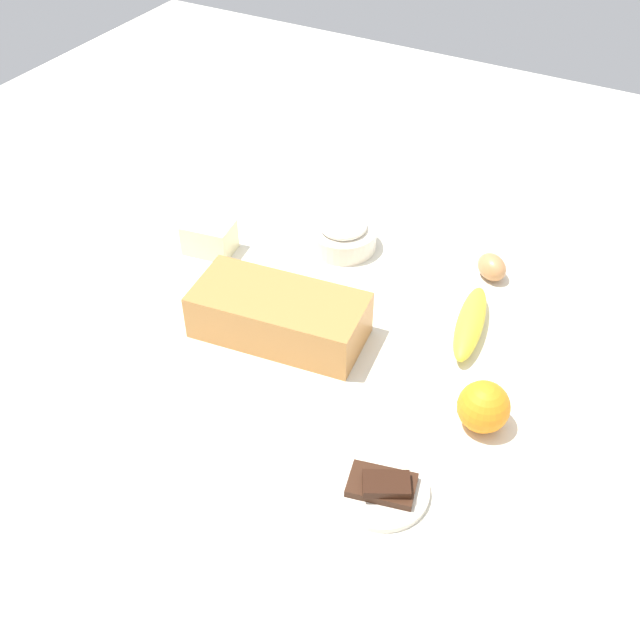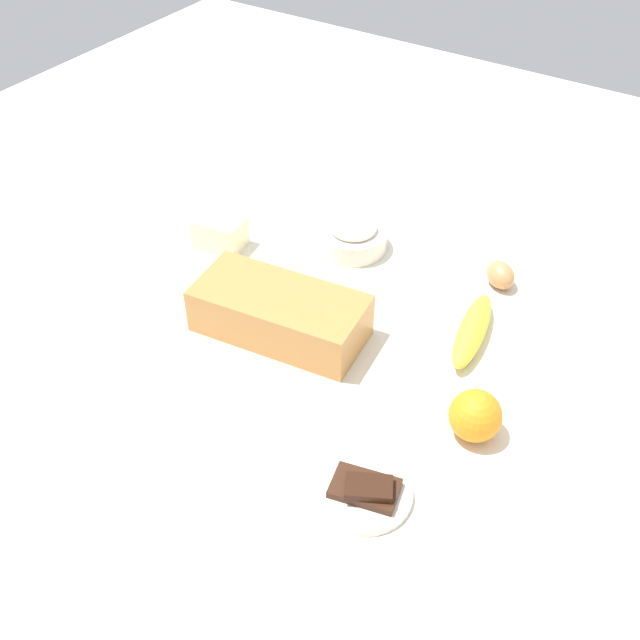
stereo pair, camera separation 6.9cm
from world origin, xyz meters
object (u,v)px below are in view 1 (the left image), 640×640
Objects in this scene: chocolate_plate at (382,488)px; loaf_pan at (279,314)px; flour_bowl at (343,234)px; orange_fruit at (484,407)px; banana at (470,323)px; egg_near_butter at (492,267)px; butter_block at (209,237)px.

loaf_pan is at bearing 143.66° from chocolate_plate.
flour_bowl is 0.48m from orange_fruit.
egg_near_butter reaches higher than banana.
chocolate_plate is at bearing -43.33° from loaf_pan.
loaf_pan is 2.26× the size of chocolate_plate.
chocolate_plate is (0.52, -0.35, -0.02)m from butter_block.
orange_fruit reaches higher than flour_bowl.
egg_near_butter is (-0.10, 0.34, -0.02)m from orange_fruit.
banana is at bearing 91.70° from chocolate_plate.
banana is at bearing 22.34° from loaf_pan.
egg_near_butter is at bearing 96.57° from banana.
flour_bowl is at bearing 31.24° from butter_block.
flour_bowl is at bearing 122.66° from chocolate_plate.
loaf_pan is 3.26× the size of butter_block.
butter_block is at bearing 146.21° from chocolate_plate.
chocolate_plate is at bearing -57.34° from flour_bowl.
egg_near_butter is at bearing 9.23° from flour_bowl.
orange_fruit is 0.36m from egg_near_butter.
flour_bowl is 0.25m from butter_block.
banana is (0.30, -0.11, -0.01)m from flour_bowl.
banana is 2.47× the size of orange_fruit.
loaf_pan is 1.55× the size of banana.
butter_block is (-0.24, 0.14, -0.01)m from loaf_pan.
orange_fruit is at bearing -11.87° from loaf_pan.
loaf_pan is 0.27m from flour_bowl.
orange_fruit is (0.09, -0.18, 0.02)m from banana.
banana is 0.51m from butter_block.
orange_fruit is 0.59× the size of chocolate_plate.
orange_fruit is 0.62m from butter_block.
flour_bowl is 0.57m from chocolate_plate.
loaf_pan is at bearing -129.23° from egg_near_butter.
flour_bowl is 1.40× the size of butter_block.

